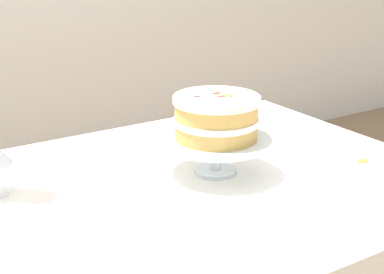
% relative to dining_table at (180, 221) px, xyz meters
% --- Properties ---
extents(dining_table, '(1.40, 1.00, 0.74)m').
position_rel_dining_table_xyz_m(dining_table, '(0.00, 0.00, 0.00)').
color(dining_table, white).
rests_on(dining_table, ground).
extents(linen_napkin, '(0.35, 0.35, 0.00)m').
position_rel_dining_table_xyz_m(linen_napkin, '(0.13, 0.03, 0.09)').
color(linen_napkin, white).
rests_on(linen_napkin, dining_table).
extents(cake_stand, '(0.29, 0.29, 0.10)m').
position_rel_dining_table_xyz_m(cake_stand, '(0.13, 0.03, 0.17)').
color(cake_stand, silver).
rests_on(cake_stand, linen_napkin).
extents(layer_cake, '(0.22, 0.22, 0.12)m').
position_rel_dining_table_xyz_m(layer_cake, '(0.13, 0.03, 0.25)').
color(layer_cake, tan).
rests_on(layer_cake, cake_stand).
extents(loose_petal_0, '(0.04, 0.03, 0.00)m').
position_rel_dining_table_xyz_m(loose_petal_0, '(-0.17, 0.07, 0.09)').
color(loose_petal_0, pink).
rests_on(loose_petal_0, dining_table).
extents(loose_petal_1, '(0.03, 0.04, 0.00)m').
position_rel_dining_table_xyz_m(loose_petal_1, '(0.40, 0.03, 0.09)').
color(loose_petal_1, pink).
rests_on(loose_petal_1, dining_table).
extents(loose_petal_2, '(0.04, 0.04, 0.00)m').
position_rel_dining_table_xyz_m(loose_petal_2, '(0.53, -0.12, 0.09)').
color(loose_petal_2, orange).
rests_on(loose_petal_2, dining_table).
extents(loose_petal_3, '(0.04, 0.04, 0.00)m').
position_rel_dining_table_xyz_m(loose_petal_3, '(0.18, 0.22, 0.09)').
color(loose_petal_3, pink).
rests_on(loose_petal_3, dining_table).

